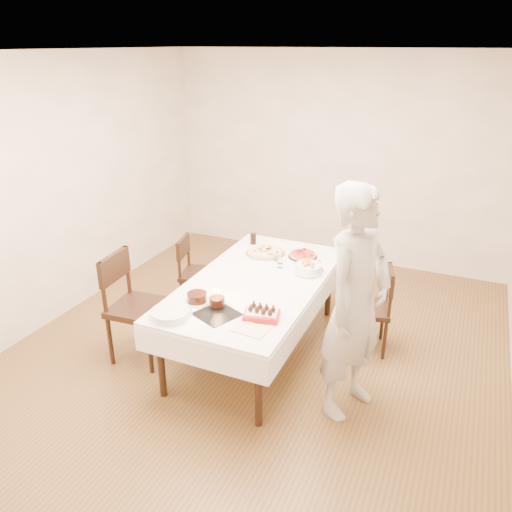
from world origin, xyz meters
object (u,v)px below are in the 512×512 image
at_px(strawberry_box, 262,314).
at_px(taper_candle, 280,256).
at_px(pizza_pepperoni, 303,255).
at_px(pasta_bowl, 308,268).
at_px(chair_left_savory, 200,274).
at_px(person, 355,304).
at_px(layer_cake, 197,298).
at_px(chair_left_dessert, 139,308).
at_px(birthday_cake, 217,298).
at_px(cola_glass, 253,239).
at_px(dining_table, 256,316).
at_px(chair_right_savory, 367,309).
at_px(pizza_white, 265,252).

bearing_deg(strawberry_box, taper_candle, 102.91).
relative_size(pizza_pepperoni, pasta_bowl, 1.16).
relative_size(chair_left_savory, person, 0.45).
xyz_separation_m(pizza_pepperoni, taper_candle, (-0.12, -0.33, 0.10)).
bearing_deg(layer_cake, strawberry_box, -1.53).
height_order(chair_left_dessert, birthday_cake, chair_left_dessert).
relative_size(pizza_pepperoni, cola_glass, 2.44).
height_order(dining_table, pizza_pepperoni, pizza_pepperoni).
bearing_deg(cola_glass, pizza_pepperoni, -11.27).
relative_size(taper_candle, birthday_cake, 1.82).
xyz_separation_m(dining_table, cola_glass, (-0.39, 0.81, 0.44)).
distance_m(cola_glass, birthday_cake, 1.42).
bearing_deg(person, chair_left_savory, 84.32).
bearing_deg(birthday_cake, chair_left_savory, 126.31).
bearing_deg(chair_left_savory, pizza_pepperoni, 176.09).
bearing_deg(pasta_bowl, chair_right_savory, 13.02).
bearing_deg(dining_table, pizza_pepperoni, 72.71).
height_order(dining_table, person, person).
xyz_separation_m(dining_table, layer_cake, (-0.28, -0.58, 0.42)).
distance_m(person, strawberry_box, 0.73).
bearing_deg(pasta_bowl, birthday_cake, -117.44).
height_order(pizza_white, pizza_pepperoni, same).
relative_size(chair_left_dessert, birthday_cake, 7.51).
relative_size(chair_right_savory, birthday_cake, 6.24).
relative_size(chair_left_dessert, pizza_white, 2.53).
distance_m(chair_left_savory, pizza_pepperoni, 1.17).
relative_size(pasta_bowl, cola_glass, 2.10).
height_order(person, birthday_cake, person).
distance_m(pasta_bowl, cola_glass, 0.91).
xyz_separation_m(pizza_pepperoni, pasta_bowl, (0.17, -0.35, 0.03)).
xyz_separation_m(chair_left_savory, taper_candle, (0.99, -0.15, 0.45)).
relative_size(pizza_white, strawberry_box, 1.48).
xyz_separation_m(dining_table, strawberry_box, (0.32, -0.60, 0.41)).
xyz_separation_m(chair_left_dessert, pizza_white, (0.78, 1.13, 0.26)).
relative_size(dining_table, strawberry_box, 7.72).
xyz_separation_m(dining_table, pasta_bowl, (0.39, 0.34, 0.42)).
bearing_deg(chair_left_dessert, layer_cake, 170.13).
distance_m(chair_left_savory, person, 2.17).
bearing_deg(pizza_white, taper_candle, -43.87).
relative_size(pasta_bowl, birthday_cake, 1.83).
bearing_deg(chair_right_savory, dining_table, -167.81).
relative_size(pizza_pepperoni, layer_cake, 1.40).
height_order(dining_table, pasta_bowl, pasta_bowl).
bearing_deg(strawberry_box, pasta_bowl, 85.68).
relative_size(chair_left_savory, layer_cake, 4.03).
relative_size(taper_candle, strawberry_box, 0.90).
relative_size(dining_table, birthday_cake, 15.54).
relative_size(chair_left_savory, pizza_white, 2.07).
bearing_deg(strawberry_box, person, 14.33).
bearing_deg(chair_left_savory, cola_glass, -161.80).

